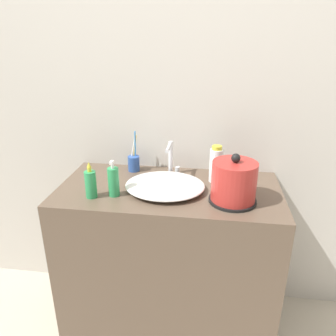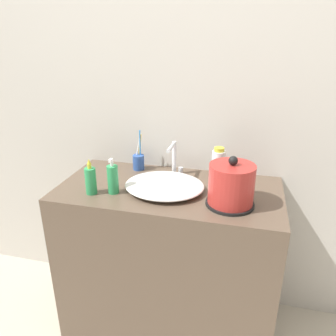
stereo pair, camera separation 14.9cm
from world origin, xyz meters
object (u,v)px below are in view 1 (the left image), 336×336
(lotion_bottle, at_px, (114,181))
(mouthwash_bottle, at_px, (216,165))
(faucet, at_px, (171,157))
(electric_kettle, at_px, (234,184))
(toothbrush_cup, at_px, (134,162))
(shampoo_bottle, at_px, (91,184))

(lotion_bottle, relative_size, mouthwash_bottle, 0.92)
(faucet, distance_m, electric_kettle, 0.39)
(electric_kettle, xyz_separation_m, toothbrush_cup, (-0.50, 0.28, -0.04))
(faucet, relative_size, electric_kettle, 0.80)
(faucet, bearing_deg, toothbrush_cup, 170.53)
(shampoo_bottle, bearing_deg, toothbrush_cup, 70.81)
(electric_kettle, relative_size, mouthwash_bottle, 1.20)
(electric_kettle, bearing_deg, shampoo_bottle, -175.93)
(lotion_bottle, relative_size, shampoo_bottle, 1.01)
(faucet, height_order, mouthwash_bottle, mouthwash_bottle)
(faucet, relative_size, mouthwash_bottle, 0.96)
(faucet, height_order, toothbrush_cup, toothbrush_cup)
(faucet, xyz_separation_m, toothbrush_cup, (-0.20, 0.03, -0.05))
(electric_kettle, relative_size, lotion_bottle, 1.31)
(toothbrush_cup, bearing_deg, shampoo_bottle, -109.19)
(electric_kettle, height_order, toothbrush_cup, same)
(toothbrush_cup, xyz_separation_m, mouthwash_bottle, (0.42, -0.08, 0.04))
(mouthwash_bottle, bearing_deg, toothbrush_cup, 169.69)
(electric_kettle, height_order, lotion_bottle, electric_kettle)
(electric_kettle, bearing_deg, faucet, 140.32)
(shampoo_bottle, bearing_deg, electric_kettle, 4.07)
(electric_kettle, xyz_separation_m, mouthwash_bottle, (-0.08, 0.20, 0.00))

